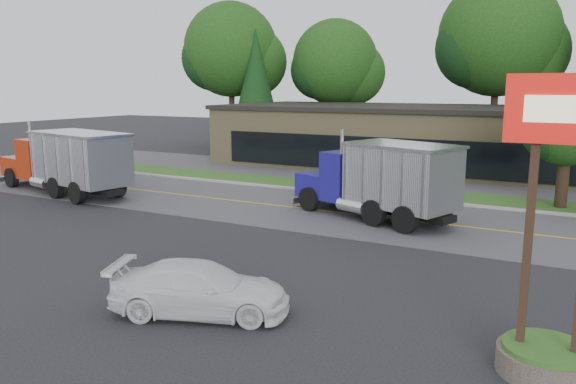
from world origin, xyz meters
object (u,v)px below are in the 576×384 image
Objects in this scene: bilo_sign at (553,278)px; dump_truck_blue at (381,179)px; dump_truck_red at (67,160)px; rally_car at (200,289)px.

dump_truck_blue is (-7.29, 11.15, -0.22)m from bilo_sign.
dump_truck_red reaches higher than rally_car.
dump_truck_red is 18.77m from rally_car.
dump_truck_red is at bearing 27.71° from dump_truck_blue.
dump_truck_blue is 1.75× the size of rally_car.
rally_car is at bearing 106.86° from dump_truck_blue.
dump_truck_red and dump_truck_blue have the same top height.
bilo_sign is 0.75× the size of dump_truck_blue.
dump_truck_red is 1.28× the size of dump_truck_blue.
rally_car is at bearing -174.26° from bilo_sign.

